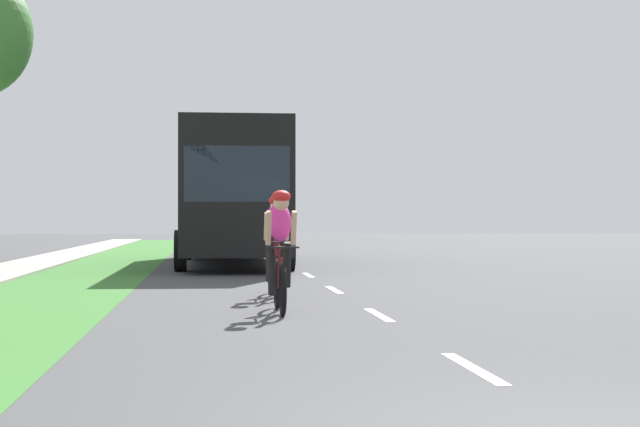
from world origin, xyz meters
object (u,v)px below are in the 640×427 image
cyclist_lead (280,250)px  cyclist_trailing (276,245)px  pickup_blue (231,228)px  bus_black (231,191)px

cyclist_lead → cyclist_trailing: 2.84m
cyclist_lead → cyclist_trailing: (0.13, 2.84, 0.00)m
cyclist_lead → pickup_blue: 31.20m
bus_black → cyclist_trailing: bearing=-87.8°
cyclist_trailing → bus_black: bearing=92.2°
cyclist_trailing → pickup_blue: size_ratio=0.34×
pickup_blue → cyclist_trailing: bearing=-89.8°
cyclist_lead → bus_black: bus_black is taller
cyclist_trailing → cyclist_lead: bearing=-92.6°
cyclist_lead → cyclist_trailing: size_ratio=1.00×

